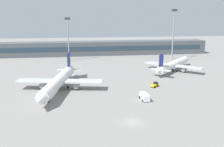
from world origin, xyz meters
TOP-DOWN VIEW (x-y plane):
  - ground_plane at (0.00, 40.00)m, footprint 400.00×400.00m
  - terminal_building at (0.00, 107.79)m, footprint 149.41×12.13m
  - airplane_near at (-19.89, 29.72)m, footprint 30.98×43.89m
  - airplane_mid at (32.89, 54.41)m, footprint 29.72×31.26m
  - baggage_tug_yellow at (15.21, 28.97)m, footprint 3.70×3.50m
  - service_van_white at (7.41, 15.39)m, footprint 2.49×5.28m
  - floodlight_tower_west at (-17.77, 88.52)m, footprint 3.20×0.80m
  - floodlight_tower_east at (43.48, 83.29)m, footprint 3.20×0.80m

SIDE VIEW (x-z plane):
  - ground_plane at x=0.00m, z-range 0.00..0.00m
  - baggage_tug_yellow at x=15.21m, z-range -0.08..1.67m
  - service_van_white at x=7.41m, z-range 0.07..2.15m
  - airplane_mid at x=32.89m, z-range -1.92..7.94m
  - airplane_near at x=-19.89m, z-range -2.13..8.79m
  - terminal_building at x=0.00m, z-range 0.00..9.00m
  - floodlight_tower_west at x=-17.77m, z-range 2.00..26.82m
  - floodlight_tower_east at x=43.48m, z-range 2.07..31.53m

